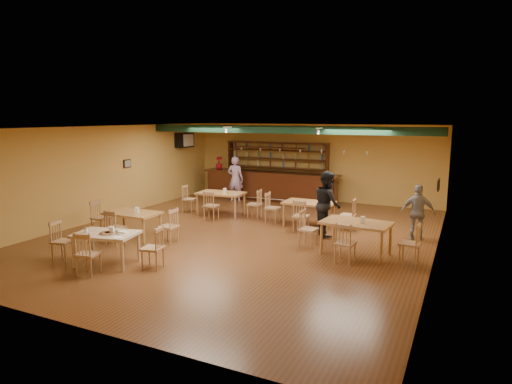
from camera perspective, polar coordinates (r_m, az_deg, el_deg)
The scene contains 23 objects.
floor at distance 12.47m, azimuth -1.71°, elevation -5.60°, with size 12.00×12.00×0.00m, color #5A3219.
ceiling_beam at distance 14.58m, azimuth 3.34°, elevation 8.04°, with size 10.00×0.30×0.25m, color black.
track_rail_left at distance 15.88m, azimuth -1.91°, elevation 8.45°, with size 0.05×2.50×0.05m, color silver.
track_rail_right at distance 14.68m, azimuth 9.36°, elevation 8.22°, with size 0.05×2.50×0.05m, color silver.
ac_unit at distance 18.14m, azimuth -9.21°, elevation 6.62°, with size 0.34×0.70×0.48m, color silver.
picture_left at distance 15.79m, azimuth -16.29°, elevation 3.54°, with size 0.04×0.34×0.28m, color black.
picture_right at distance 11.31m, azimuth 22.50°, elevation 0.87°, with size 0.04×0.34×0.28m, color black.
bar_counter at distance 17.51m, azimuth 1.84°, elevation 0.76°, with size 5.56×0.85×1.13m, color #38190B.
back_bar_hutch at distance 18.00m, azimuth 2.66°, elevation 2.85°, with size 4.30×0.40×2.28m, color #38190B.
poinsettia at distance 18.46m, azimuth -4.79°, elevation 3.79°, with size 0.29×0.29×0.53m, color #B3101F.
dining_table_a at distance 14.97m, azimuth -4.55°, elevation -1.51°, with size 1.54×0.93×0.77m, color #A26F39.
dining_table_b at distance 13.50m, azimuth 6.83°, elevation -2.83°, with size 1.50×0.90×0.75m, color #A26F39.
dining_table_c at distance 12.54m, azimuth -15.55°, elevation -4.15°, with size 1.46×0.87×0.73m, color #A26F39.
dining_table_d at distance 10.97m, azimuth 12.76°, elevation -5.82°, with size 1.61×0.96×0.80m, color #A26F39.
near_table at distance 10.56m, azimuth -18.72°, elevation -6.93°, with size 1.36×0.87×0.73m, color #D2B08D.
pizza_tray at distance 10.39m, azimuth -18.44°, elevation -5.05°, with size 0.40×0.40×0.01m, color silver.
parmesan_shaker at distance 10.66m, azimuth -21.07°, elevation -4.58°, with size 0.07×0.07×0.11m, color #EAE5C6.
napkin_stack at distance 10.37m, azimuth -16.73°, elevation -4.96°, with size 0.20×0.15×0.03m, color white.
pizza_server at distance 10.33m, azimuth -17.68°, elevation -5.05°, with size 0.32×0.09×0.00m, color silver.
side_plate at distance 9.97m, azimuth -17.40°, elevation -5.63°, with size 0.22×0.22×0.01m, color white.
patron_bar at distance 17.21m, azimuth -2.68°, elevation 1.69°, with size 0.65×0.43×1.78m, color #834AA2.
patron_right_a at distance 12.41m, azimuth 9.18°, elevation -1.49°, with size 0.88×0.69×1.82m, color black.
patron_right_b at distance 12.64m, azimuth 20.18°, elevation -2.48°, with size 0.88×0.37×1.51m, color gray.
Camera 1 is at (5.53, -10.68, 3.30)m, focal length 31.00 mm.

